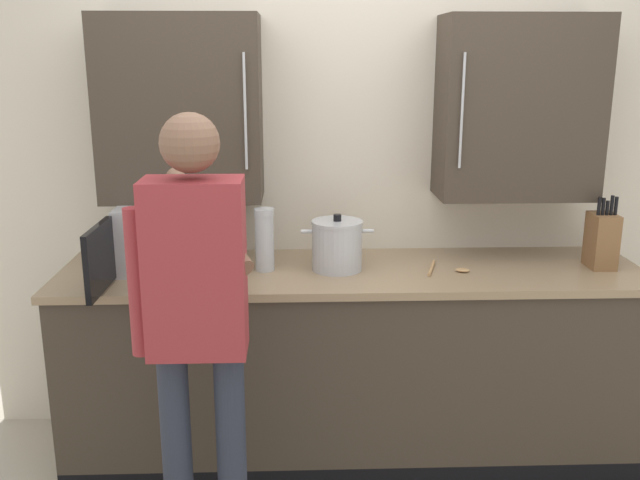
{
  "coord_description": "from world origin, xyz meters",
  "views": [
    {
      "loc": [
        -0.26,
        -2.35,
        1.87
      ],
      "look_at": [
        -0.15,
        0.67,
        1.07
      ],
      "focal_mm": 39.49,
      "sensor_mm": 36.0,
      "label": 1
    }
  ],
  "objects_px": {
    "stock_pot": "(337,245)",
    "person_figure": "(196,309)",
    "microwave_oven": "(170,237)",
    "wooden_spoon": "(447,269)",
    "knife_block": "(602,240)",
    "thermos_flask": "(265,239)"
  },
  "relations": [
    {
      "from": "stock_pot",
      "to": "thermos_flask",
      "type": "xyz_separation_m",
      "value": [
        -0.33,
        0.0,
        0.03
      ]
    },
    {
      "from": "stock_pot",
      "to": "person_figure",
      "type": "distance_m",
      "value": 0.91
    },
    {
      "from": "stock_pot",
      "to": "person_figure",
      "type": "bearing_deg",
      "value": -126.27
    },
    {
      "from": "thermos_flask",
      "to": "microwave_oven",
      "type": "bearing_deg",
      "value": 174.22
    },
    {
      "from": "microwave_oven",
      "to": "stock_pot",
      "type": "bearing_deg",
      "value": -3.37
    },
    {
      "from": "stock_pot",
      "to": "person_figure",
      "type": "relative_size",
      "value": 0.19
    },
    {
      "from": "thermos_flask",
      "to": "stock_pot",
      "type": "bearing_deg",
      "value": -0.18
    },
    {
      "from": "stock_pot",
      "to": "thermos_flask",
      "type": "height_order",
      "value": "thermos_flask"
    },
    {
      "from": "microwave_oven",
      "to": "stock_pot",
      "type": "distance_m",
      "value": 0.76
    },
    {
      "from": "microwave_oven",
      "to": "person_figure",
      "type": "distance_m",
      "value": 0.81
    },
    {
      "from": "knife_block",
      "to": "person_figure",
      "type": "bearing_deg",
      "value": -157.47
    },
    {
      "from": "wooden_spoon",
      "to": "stock_pot",
      "type": "distance_m",
      "value": 0.51
    },
    {
      "from": "wooden_spoon",
      "to": "stock_pot",
      "type": "xyz_separation_m",
      "value": [
        -0.5,
        0.04,
        0.11
      ]
    },
    {
      "from": "wooden_spoon",
      "to": "knife_block",
      "type": "height_order",
      "value": "knife_block"
    },
    {
      "from": "microwave_oven",
      "to": "person_figure",
      "type": "bearing_deg",
      "value": -74.16
    },
    {
      "from": "thermos_flask",
      "to": "person_figure",
      "type": "bearing_deg",
      "value": -106.02
    },
    {
      "from": "wooden_spoon",
      "to": "person_figure",
      "type": "xyz_separation_m",
      "value": [
        -1.04,
        -0.69,
        0.08
      ]
    },
    {
      "from": "knife_block",
      "to": "thermos_flask",
      "type": "xyz_separation_m",
      "value": [
        -1.54,
        0.01,
        0.01
      ]
    },
    {
      "from": "wooden_spoon",
      "to": "thermos_flask",
      "type": "distance_m",
      "value": 0.84
    },
    {
      "from": "stock_pot",
      "to": "person_figure",
      "type": "xyz_separation_m",
      "value": [
        -0.54,
        -0.73,
        -0.02
      ]
    },
    {
      "from": "knife_block",
      "to": "thermos_flask",
      "type": "relative_size",
      "value": 1.19
    },
    {
      "from": "wooden_spoon",
      "to": "knife_block",
      "type": "relative_size",
      "value": 0.62
    }
  ]
}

